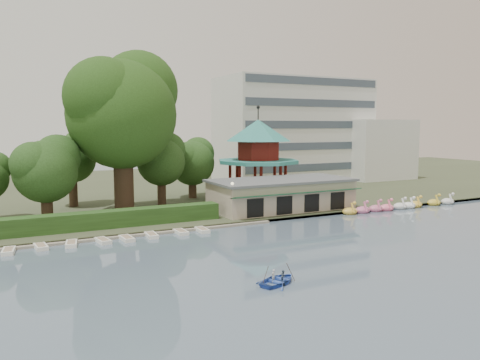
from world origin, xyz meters
TOP-DOWN VIEW (x-y plane):
  - ground_plane at (0.00, 0.00)m, footprint 220.00×220.00m
  - shore at (0.00, 52.00)m, footprint 220.00×70.00m
  - embankment at (0.00, 17.30)m, footprint 220.00×0.60m
  - dock at (-12.00, 17.20)m, footprint 34.00×1.60m
  - boathouse at (10.00, 21.97)m, footprint 18.60×9.39m
  - pavilion at (12.00, 32.00)m, footprint 12.40×12.40m
  - office_building at (32.67, 49.00)m, footprint 38.00×18.00m
  - hedge at (-15.00, 20.50)m, footprint 30.00×2.00m
  - lamp_post at (1.50, 19.00)m, footprint 0.36×0.36m
  - big_tree at (-8.82, 28.21)m, footprint 14.50×13.51m
  - small_trees at (-12.59, 31.30)m, footprint 40.03×16.96m
  - swan_boats at (25.34, 16.62)m, footprint 19.84×2.06m
  - moored_rowboats at (-15.35, 15.80)m, footprint 24.30×2.78m
  - rowboat_with_passengers at (-4.88, -1.90)m, footprint 5.55×4.83m

SIDE VIEW (x-z plane):
  - ground_plane at x=0.00m, z-range 0.00..0.00m
  - dock at x=-12.00m, z-range 0.00..0.24m
  - embankment at x=0.00m, z-range 0.00..0.30m
  - moored_rowboats at x=-15.35m, z-range 0.00..0.36m
  - shore at x=0.00m, z-range 0.00..0.40m
  - swan_boats at x=25.34m, z-range -0.56..1.35m
  - rowboat_with_passengers at x=-4.88m, z-range -0.52..1.49m
  - hedge at x=-15.00m, z-range 0.40..2.20m
  - boathouse at x=10.00m, z-range 0.42..4.32m
  - lamp_post at x=1.50m, z-range 1.20..5.48m
  - small_trees at x=-12.59m, z-range 1.33..11.64m
  - pavilion at x=12.00m, z-range 0.73..14.23m
  - office_building at x=32.67m, z-range -0.27..19.73m
  - big_tree at x=-8.82m, z-range 3.44..23.64m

